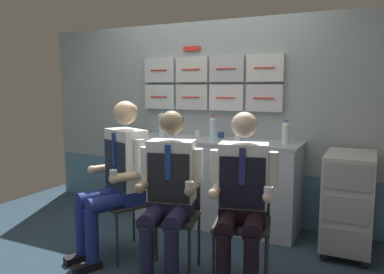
{
  "coord_description": "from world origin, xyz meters",
  "views": [
    {
      "loc": [
        1.72,
        -2.51,
        1.44
      ],
      "look_at": [
        0.35,
        0.34,
        1.02
      ],
      "focal_mm": 35.51,
      "sensor_mm": 36.0,
      "label": 1
    }
  ],
  "objects_px": {
    "crew_member_right": "(169,188)",
    "folding_chair_right": "(174,203)",
    "service_trolley": "(349,200)",
    "folding_chair_left": "(135,191)",
    "folding_chair_by_counter": "(244,209)",
    "water_bottle_clear": "(162,124)",
    "crew_member_left": "(118,171)",
    "crew_member_by_counter": "(242,193)",
    "paper_cup_blue": "(221,135)"
  },
  "relations": [
    {
      "from": "crew_member_by_counter",
      "to": "water_bottle_clear",
      "type": "height_order",
      "value": "crew_member_by_counter"
    },
    {
      "from": "folding_chair_right",
      "to": "water_bottle_clear",
      "type": "xyz_separation_m",
      "value": [
        -0.71,
        1.03,
        0.5
      ]
    },
    {
      "from": "crew_member_right",
      "to": "folding_chair_by_counter",
      "type": "distance_m",
      "value": 0.58
    },
    {
      "from": "crew_member_left",
      "to": "folding_chair_right",
      "type": "height_order",
      "value": "crew_member_left"
    },
    {
      "from": "service_trolley",
      "to": "crew_member_right",
      "type": "height_order",
      "value": "crew_member_right"
    },
    {
      "from": "service_trolley",
      "to": "folding_chair_left",
      "type": "distance_m",
      "value": 1.86
    },
    {
      "from": "folding_chair_left",
      "to": "folding_chair_right",
      "type": "bearing_deg",
      "value": -17.19
    },
    {
      "from": "folding_chair_right",
      "to": "paper_cup_blue",
      "type": "height_order",
      "value": "paper_cup_blue"
    },
    {
      "from": "crew_member_right",
      "to": "folding_chair_right",
      "type": "bearing_deg",
      "value": 103.92
    },
    {
      "from": "folding_chair_by_counter",
      "to": "paper_cup_blue",
      "type": "relative_size",
      "value": 12.8
    },
    {
      "from": "folding_chair_left",
      "to": "water_bottle_clear",
      "type": "bearing_deg",
      "value": 105.29
    },
    {
      "from": "service_trolley",
      "to": "paper_cup_blue",
      "type": "xyz_separation_m",
      "value": [
        -1.31,
        0.29,
        0.47
      ]
    },
    {
      "from": "service_trolley",
      "to": "crew_member_left",
      "type": "height_order",
      "value": "crew_member_left"
    },
    {
      "from": "folding_chair_by_counter",
      "to": "crew_member_by_counter",
      "type": "xyz_separation_m",
      "value": [
        0.04,
        -0.16,
        0.16
      ]
    },
    {
      "from": "crew_member_right",
      "to": "crew_member_left",
      "type": "bearing_deg",
      "value": 164.44
    },
    {
      "from": "folding_chair_left",
      "to": "paper_cup_blue",
      "type": "bearing_deg",
      "value": 70.63
    },
    {
      "from": "crew_member_left",
      "to": "crew_member_by_counter",
      "type": "distance_m",
      "value": 1.11
    },
    {
      "from": "folding_chair_right",
      "to": "crew_member_by_counter",
      "type": "xyz_separation_m",
      "value": [
        0.57,
        -0.06,
        0.16
      ]
    },
    {
      "from": "folding_chair_right",
      "to": "crew_member_by_counter",
      "type": "height_order",
      "value": "crew_member_by_counter"
    },
    {
      "from": "folding_chair_by_counter",
      "to": "folding_chair_left",
      "type": "bearing_deg",
      "value": 177.22
    },
    {
      "from": "service_trolley",
      "to": "crew_member_right",
      "type": "distance_m",
      "value": 1.62
    },
    {
      "from": "crew_member_left",
      "to": "paper_cup_blue",
      "type": "bearing_deg",
      "value": 69.91
    },
    {
      "from": "folding_chair_by_counter",
      "to": "water_bottle_clear",
      "type": "relative_size",
      "value": 3.05
    },
    {
      "from": "folding_chair_right",
      "to": "paper_cup_blue",
      "type": "bearing_deg",
      "value": 94.46
    },
    {
      "from": "service_trolley",
      "to": "folding_chair_left",
      "type": "xyz_separation_m",
      "value": [
        -1.69,
        -0.78,
        0.07
      ]
    },
    {
      "from": "folding_chair_left",
      "to": "crew_member_by_counter",
      "type": "distance_m",
      "value": 1.08
    },
    {
      "from": "folding_chair_right",
      "to": "water_bottle_clear",
      "type": "distance_m",
      "value": 1.35
    },
    {
      "from": "crew_member_right",
      "to": "folding_chair_by_counter",
      "type": "relative_size",
      "value": 1.47
    },
    {
      "from": "folding_chair_right",
      "to": "crew_member_right",
      "type": "bearing_deg",
      "value": -76.08
    },
    {
      "from": "crew_member_by_counter",
      "to": "water_bottle_clear",
      "type": "bearing_deg",
      "value": 139.75
    },
    {
      "from": "folding_chair_right",
      "to": "crew_member_left",
      "type": "bearing_deg",
      "value": 179.65
    },
    {
      "from": "folding_chair_by_counter",
      "to": "folding_chair_right",
      "type": "bearing_deg",
      "value": -169.7
    },
    {
      "from": "water_bottle_clear",
      "to": "crew_member_right",
      "type": "bearing_deg",
      "value": -57.59
    },
    {
      "from": "crew_member_left",
      "to": "crew_member_right",
      "type": "bearing_deg",
      "value": -15.56
    },
    {
      "from": "paper_cup_blue",
      "to": "folding_chair_right",
      "type": "bearing_deg",
      "value": -85.54
    },
    {
      "from": "folding_chair_by_counter",
      "to": "water_bottle_clear",
      "type": "distance_m",
      "value": 1.63
    },
    {
      "from": "service_trolley",
      "to": "crew_member_by_counter",
      "type": "bearing_deg",
      "value": -123.02
    },
    {
      "from": "crew_member_left",
      "to": "paper_cup_blue",
      "type": "xyz_separation_m",
      "value": [
        0.44,
        1.22,
        0.19
      ]
    },
    {
      "from": "paper_cup_blue",
      "to": "crew_member_left",
      "type": "bearing_deg",
      "value": -110.09
    },
    {
      "from": "folding_chair_right",
      "to": "crew_member_right",
      "type": "xyz_separation_m",
      "value": [
        0.04,
        -0.16,
        0.16
      ]
    },
    {
      "from": "folding_chair_by_counter",
      "to": "paper_cup_blue",
      "type": "height_order",
      "value": "paper_cup_blue"
    },
    {
      "from": "folding_chair_left",
      "to": "crew_member_left",
      "type": "xyz_separation_m",
      "value": [
        -0.07,
        -0.14,
        0.2
      ]
    },
    {
      "from": "folding_chair_left",
      "to": "crew_member_right",
      "type": "relative_size",
      "value": 0.68
    },
    {
      "from": "crew_member_right",
      "to": "folding_chair_by_counter",
      "type": "xyz_separation_m",
      "value": [
        0.5,
        0.26,
        -0.16
      ]
    },
    {
      "from": "crew_member_left",
      "to": "crew_member_right",
      "type": "height_order",
      "value": "crew_member_left"
    },
    {
      "from": "folding_chair_by_counter",
      "to": "paper_cup_blue",
      "type": "xyz_separation_m",
      "value": [
        -0.63,
        1.12,
        0.4
      ]
    },
    {
      "from": "crew_member_by_counter",
      "to": "water_bottle_clear",
      "type": "relative_size",
      "value": 4.47
    },
    {
      "from": "folding_chair_right",
      "to": "folding_chair_by_counter",
      "type": "xyz_separation_m",
      "value": [
        0.54,
        0.1,
        0.0
      ]
    },
    {
      "from": "service_trolley",
      "to": "paper_cup_blue",
      "type": "height_order",
      "value": "paper_cup_blue"
    },
    {
      "from": "folding_chair_by_counter",
      "to": "water_bottle_clear",
      "type": "xyz_separation_m",
      "value": [
        -1.25,
        0.93,
        0.5
      ]
    }
  ]
}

